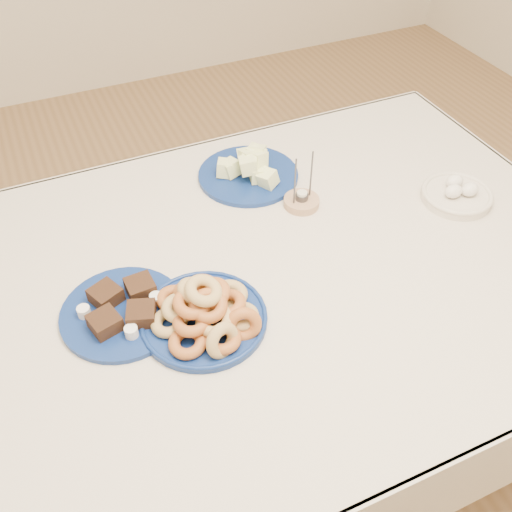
# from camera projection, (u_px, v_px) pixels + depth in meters

# --- Properties ---
(ground) EXTENTS (5.00, 5.00, 0.00)m
(ground) POSITION_uv_depth(u_px,v_px,m) (250.00, 439.00, 1.81)
(ground) COLOR olive
(ground) RESTS_ON ground
(dining_table) EXTENTS (1.71, 1.11, 0.75)m
(dining_table) POSITION_uv_depth(u_px,v_px,m) (247.00, 305.00, 1.36)
(dining_table) COLOR brown
(dining_table) RESTS_ON ground
(donut_platter) EXTENTS (0.32, 0.32, 0.12)m
(donut_platter) POSITION_uv_depth(u_px,v_px,m) (205.00, 313.00, 1.16)
(donut_platter) COLOR navy
(donut_platter) RESTS_ON dining_table
(melon_plate) EXTENTS (0.29, 0.29, 0.09)m
(melon_plate) POSITION_uv_depth(u_px,v_px,m) (249.00, 169.00, 1.53)
(melon_plate) COLOR navy
(melon_plate) RESTS_ON dining_table
(brownie_plate) EXTENTS (0.27, 0.27, 0.05)m
(brownie_plate) POSITION_uv_depth(u_px,v_px,m) (123.00, 310.00, 1.19)
(brownie_plate) COLOR navy
(brownie_plate) RESTS_ON dining_table
(candle_holder) EXTENTS (0.11, 0.11, 0.15)m
(candle_holder) POSITION_uv_depth(u_px,v_px,m) (302.00, 201.00, 1.45)
(candle_holder) COLOR #A87F5D
(candle_holder) RESTS_ON dining_table
(egg_bowl) EXTENTS (0.19, 0.19, 0.06)m
(egg_bowl) POSITION_uv_depth(u_px,v_px,m) (457.00, 194.00, 1.47)
(egg_bowl) COLOR beige
(egg_bowl) RESTS_ON dining_table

